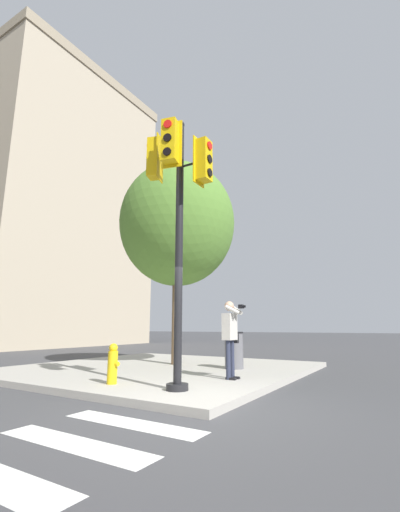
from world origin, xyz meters
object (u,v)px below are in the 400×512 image
Objects in this scene: person_photographer at (230,331)px; fire_hydrant at (113,364)px; traffic_signal_pole at (177,196)px; street_tree at (177,224)px; trash_bin at (234,350)px.

fire_hydrant is (-1.94, 1.83, -0.66)m from person_photographer.
traffic_signal_pole is 4.81m from street_tree.
fire_hydrant is at bearing -164.05° from street_tree.
street_tree is at bearing 88.36° from trash_bin.
traffic_signal_pole is at bearing -170.91° from trash_bin.
traffic_signal_pole is 5.47× the size of trash_bin.
street_tree is at bearing 35.13° from traffic_signal_pole.
person_photographer is 2.75m from fire_hydrant.
street_tree is at bearing 15.95° from fire_hydrant.
trash_bin is (3.79, -1.02, 0.11)m from fire_hydrant.
traffic_signal_pole is 5.09m from trash_bin.
person_photographer is (1.97, -0.20, -2.77)m from traffic_signal_pole.
person_photographer is 2.09m from trash_bin.
person_photographer is at bearing -156.25° from trash_bin.
trash_bin is at bearing -91.64° from street_tree.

